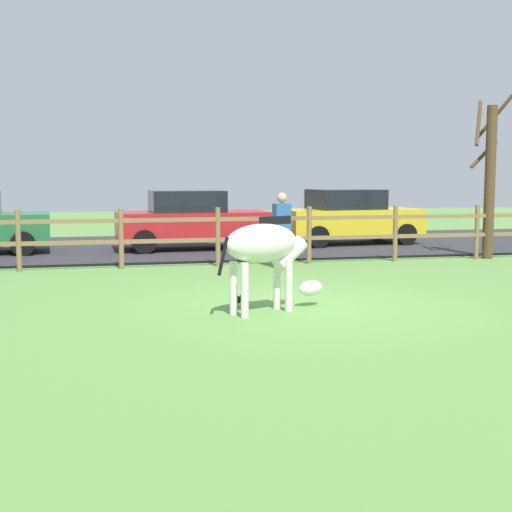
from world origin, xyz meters
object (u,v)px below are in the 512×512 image
Objects in this scene: bare_tree at (489,177)px; crow_on_grass at (237,299)px; parked_car_red at (191,219)px; visitor_left_of_tree at (282,227)px; zebra at (266,250)px; parked_car_yellow at (349,216)px.

bare_tree is 18.37× the size of crow_on_grass.
parked_car_red is 4.22m from visitor_left_of_tree.
crow_on_grass is (-0.34, 0.49, -0.80)m from zebra.
zebra is 0.44× the size of parked_car_yellow.
zebra reaches higher than crow_on_grass.
zebra is 10.45m from parked_car_yellow.
bare_tree is 8.99m from crow_on_grass.
bare_tree is at bearing -25.83° from parked_car_red.
crow_on_grass is 0.05× the size of parked_car_yellow.
bare_tree is at bearing 38.92° from zebra.
parked_car_red is 2.46× the size of visitor_left_of_tree.
bare_tree reaches higher than visitor_left_of_tree.
crow_on_grass is (-7.20, -5.05, -1.84)m from bare_tree.
parked_car_yellow reaches higher than crow_on_grass.
bare_tree reaches higher than crow_on_grass.
parked_car_yellow reaches higher than zebra.
crow_on_grass is at bearing -119.65° from parked_car_yellow.
zebra is 1.11× the size of visitor_left_of_tree.
visitor_left_of_tree is at bearing -70.03° from parked_car_red.
zebra is 5.09m from visitor_left_of_tree.
bare_tree is 5.49m from visitor_left_of_tree.
parked_car_yellow is 5.49m from visitor_left_of_tree.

